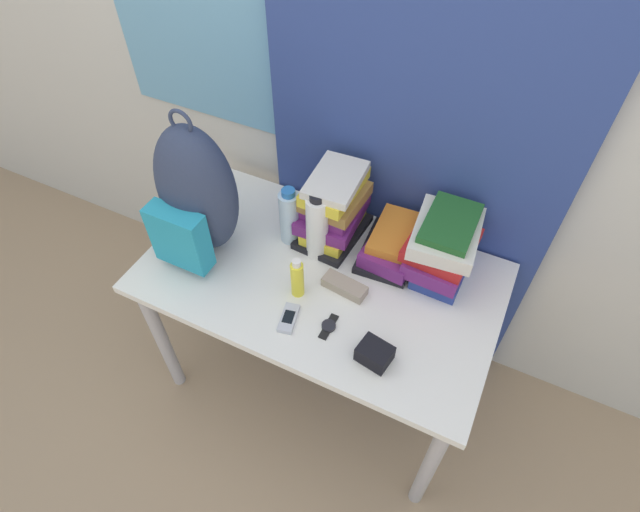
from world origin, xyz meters
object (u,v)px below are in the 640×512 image
Objects in this scene: wristwatch at (329,326)px; backpack at (196,196)px; sports_bottle at (317,227)px; cell_phone at (289,318)px; water_bottle at (290,217)px; sunglasses_case at (345,286)px; book_stack_right at (444,247)px; book_stack_center at (395,244)px; sunscreen_bottle at (297,278)px; camera_pouch at (375,354)px; book_stack_left at (334,207)px.

backpack is at bearing 167.14° from wristwatch.
sports_bottle reaches higher than cell_phone.
wristwatch is (0.17, -0.26, -0.12)m from sports_bottle.
sunglasses_case is at bearing -25.45° from water_bottle.
book_stack_right reaches higher than water_bottle.
wristwatch is at bearing -101.18° from book_stack_center.
book_stack_center is at bearing 52.91° from sunscreen_bottle.
book_stack_center reaches higher than camera_pouch.
sports_bottle is 0.34m from wristwatch.
book_stack_left is at bearing 179.63° from book_stack_right.
book_stack_left is 1.03× the size of book_stack_right.
camera_pouch is (0.32, -0.12, -0.04)m from sunscreen_bottle.
camera_pouch is at bearing -20.46° from sunscreen_bottle.
sports_bottle is (-0.01, -0.11, -0.00)m from book_stack_left.
backpack reaches higher than book_stack_left.
book_stack_center is 2.89× the size of wristwatch.
camera_pouch is (0.71, -0.16, -0.21)m from backpack.
wristwatch is (0.02, -0.16, -0.01)m from sunglasses_case.
sunscreen_bottle is at bearing -6.66° from backpack.
book_stack_left is 0.11m from sports_bottle.
water_bottle is 0.12m from sports_bottle.
book_stack_right is 0.46m from wristwatch.
backpack is at bearing -158.93° from sports_bottle.
backpack is 1.92× the size of book_stack_center.
sports_bottle is at bearing -94.36° from book_stack_left.
sunglasses_case reaches higher than cell_phone.
sunscreen_bottle is 1.03× the size of sunglasses_case.
book_stack_right is at bearing 37.67° from sunscreen_bottle.
book_stack_right is 0.49m from sunscreen_bottle.
book_stack_left reaches higher than book_stack_center.
backpack is 0.47m from book_stack_left.
backpack is 1.86× the size of book_stack_left.
sunscreen_bottle is 0.18m from wristwatch.
sunglasses_case is (0.52, 0.03, -0.22)m from backpack.
book_stack_right is 0.35m from sunglasses_case.
water_bottle is 0.37m from cell_phone.
book_stack_right is at bearing -0.37° from book_stack_left.
wristwatch is at bearing -44.76° from water_bottle.
book_stack_left is at bearing 34.01° from backpack.
water_bottle is 0.57m from camera_pouch.
sunscreen_bottle is at bearing 159.54° from camera_pouch.
water_bottle is 2.34× the size of wristwatch.
sports_bottle is at bearing 144.76° from sunglasses_case.
book_stack_left reaches higher than wristwatch.
backpack is 0.82m from book_stack_right.
book_stack_left is 1.03× the size of book_stack_center.
sports_bottle reaches higher than book_stack_right.
sports_bottle reaches higher than book_stack_center.
cell_phone is (0.16, -0.32, -0.10)m from water_bottle.
sunglasses_case is at bearing 3.62° from backpack.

